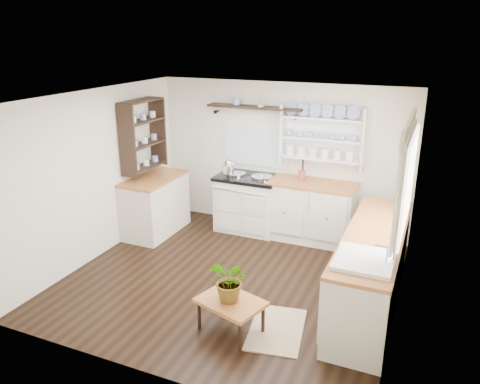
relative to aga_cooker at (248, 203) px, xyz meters
The scene contains 19 objects.
floor 1.68m from the aga_cooker, 75.35° to the right, with size 4.00×3.80×0.01m, color black.
wall_back 0.88m from the aga_cooker, 38.84° to the left, with size 4.00×0.02×2.30m, color beige.
wall_right 2.96m from the aga_cooker, 33.07° to the right, with size 0.02×3.80×2.30m, color beige.
wall_left 2.34m from the aga_cooker, 135.36° to the right, with size 0.02×3.80×2.30m, color beige.
ceiling 2.46m from the aga_cooker, 75.35° to the right, with size 4.00×3.80×0.01m, color white.
window 2.97m from the aga_cooker, 31.04° to the right, with size 0.08×1.55×1.22m.
aga_cooker is the anchor object (origin of this frame).
back_cabinets 1.01m from the aga_cooker, ahead, with size 1.27×0.63×0.90m.
right_cabinets 2.57m from the aga_cooker, 34.85° to the right, with size 0.62×2.43×0.90m.
belfast_sink 3.08m from the aga_cooker, 46.44° to the right, with size 0.55×0.60×0.45m.
left_cabinets 1.45m from the aga_cooker, 152.56° to the right, with size 0.62×1.13×0.90m.
plate_rack 1.56m from the aga_cooker, 15.49° to the left, with size 1.20×0.22×0.90m.
high_shelf 1.47m from the aga_cooker, 87.16° to the left, with size 1.50×0.29×0.16m.
left_shelving 1.92m from the aga_cooker, 154.90° to the right, with size 0.28×0.80×1.05m, color black.
kettle 0.66m from the aga_cooker, 156.86° to the right, with size 0.18×0.18×0.22m, color silver, non-canonical shape.
utensil_crock 0.97m from the aga_cooker, ahead, with size 0.11×0.11×0.12m, color brown.
center_table 2.71m from the aga_cooker, 71.59° to the right, with size 0.77×0.65×0.36m.
potted_plant 2.71m from the aga_cooker, 71.59° to the right, with size 0.41×0.36×0.46m, color #3F7233.
floor_rug 2.74m from the aga_cooker, 61.32° to the right, with size 0.55×0.85×0.02m, color #8A7A50.
Camera 1 is at (2.20, -4.83, 3.00)m, focal length 35.00 mm.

